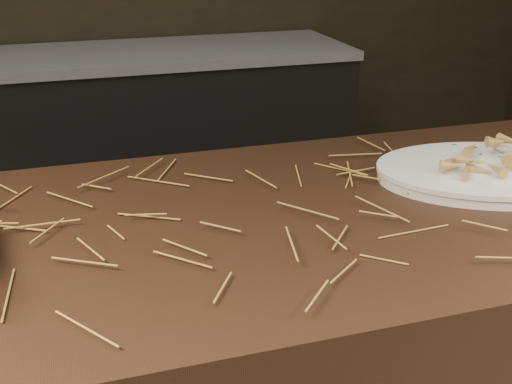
# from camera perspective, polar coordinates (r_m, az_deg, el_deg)

# --- Properties ---
(back_counter) EXTENTS (1.82, 0.62, 0.84)m
(back_counter) POSITION_cam_1_polar(r_m,az_deg,el_deg) (2.98, -9.65, 4.38)
(back_counter) COLOR black
(back_counter) RESTS_ON ground
(straw_bedding) EXTENTS (1.40, 0.60, 0.02)m
(straw_bedding) POSITION_cam_1_polar(r_m,az_deg,el_deg) (1.03, -12.75, -3.39)
(straw_bedding) COLOR olive
(straw_bedding) RESTS_ON main_counter
(serving_platter) EXTENTS (0.49, 0.39, 0.02)m
(serving_platter) POSITION_cam_1_polar(r_m,az_deg,el_deg) (1.30, 20.12, 1.48)
(serving_platter) COLOR white
(serving_platter) RESTS_ON main_counter
(roasted_veg_heap) EXTENTS (0.24, 0.20, 0.05)m
(roasted_veg_heap) POSITION_cam_1_polar(r_m,az_deg,el_deg) (1.29, 20.34, 2.94)
(roasted_veg_heap) COLOR #AC7834
(roasted_veg_heap) RESTS_ON serving_platter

